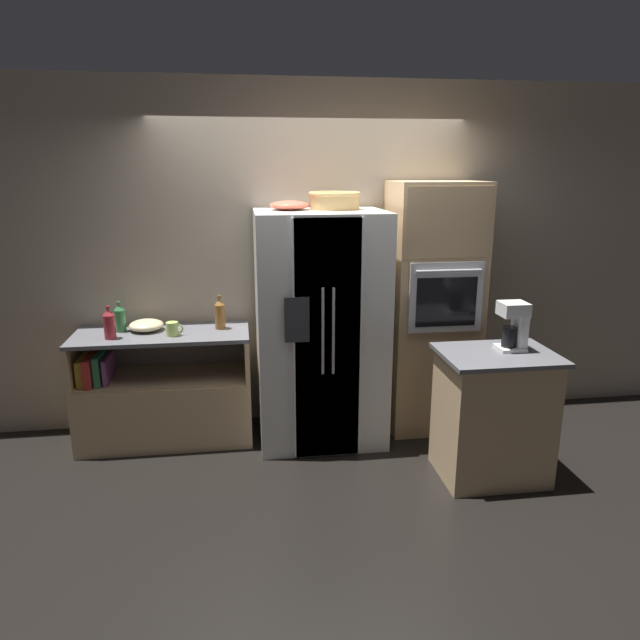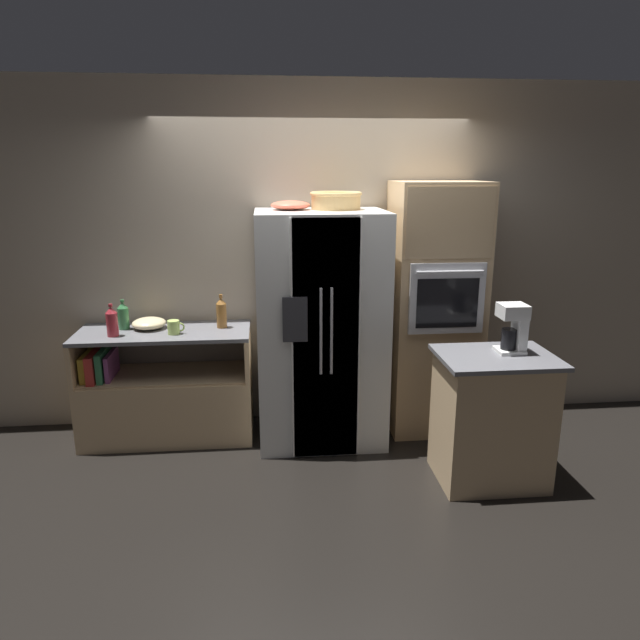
{
  "view_description": "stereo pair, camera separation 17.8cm",
  "coord_description": "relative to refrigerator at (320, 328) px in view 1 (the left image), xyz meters",
  "views": [
    {
      "loc": [
        -0.57,
        -4.19,
        2.13
      ],
      "look_at": [
        0.01,
        -0.03,
        1.0
      ],
      "focal_mm": 32.0,
      "sensor_mm": 36.0,
      "label": 1
    },
    {
      "loc": [
        -0.39,
        -4.21,
        2.13
      ],
      "look_at": [
        0.01,
        -0.03,
        1.0
      ],
      "focal_mm": 32.0,
      "sensor_mm": 36.0,
      "label": 2
    }
  ],
  "objects": [
    {
      "name": "refrigerator",
      "position": [
        0.0,
        0.0,
        0.0
      ],
      "size": [
        0.98,
        0.82,
        1.82
      ],
      "color": "silver",
      "rests_on": "ground_plane"
    },
    {
      "name": "mug",
      "position": [
        -1.13,
        0.01,
        0.04
      ],
      "size": [
        0.13,
        0.09,
        0.11
      ],
      "color": "#B2D166",
      "rests_on": "counter_left"
    },
    {
      "name": "bottle_tall",
      "position": [
        -1.54,
        0.19,
        0.09
      ],
      "size": [
        0.08,
        0.08,
        0.24
      ],
      "color": "#33723F",
      "rests_on": "counter_left"
    },
    {
      "name": "ground_plane",
      "position": [
        -0.03,
        -0.06,
        -0.91
      ],
      "size": [
        20.0,
        20.0,
        0.0
      ],
      "primitive_type": "plane",
      "color": "black"
    },
    {
      "name": "wall_back",
      "position": [
        -0.03,
        0.43,
        0.49
      ],
      "size": [
        12.0,
        0.06,
        2.8
      ],
      "color": "tan",
      "rests_on": "ground_plane"
    },
    {
      "name": "wicker_basket",
      "position": [
        0.13,
        0.11,
        0.98
      ],
      "size": [
        0.39,
        0.39,
        0.13
      ],
      "color": "tan",
      "rests_on": "refrigerator"
    },
    {
      "name": "fruit_bowl",
      "position": [
        -0.22,
        0.1,
        0.94
      ],
      "size": [
        0.3,
        0.3,
        0.07
      ],
      "color": "#DB664C",
      "rests_on": "refrigerator"
    },
    {
      "name": "mixing_bowl",
      "position": [
        -1.35,
        0.18,
        0.03
      ],
      "size": [
        0.26,
        0.26,
        0.09
      ],
      "color": "beige",
      "rests_on": "counter_left"
    },
    {
      "name": "island_counter",
      "position": [
        1.1,
        -0.79,
        -0.45
      ],
      "size": [
        0.77,
        0.58,
        0.92
      ],
      "color": "tan",
      "rests_on": "ground_plane"
    },
    {
      "name": "wall_oven",
      "position": [
        0.93,
        0.1,
        0.11
      ],
      "size": [
        0.7,
        0.65,
        2.02
      ],
      "color": "tan",
      "rests_on": "ground_plane"
    },
    {
      "name": "coffee_maker",
      "position": [
        1.23,
        -0.74,
        0.19
      ],
      "size": [
        0.18,
        0.17,
        0.33
      ],
      "color": "white",
      "rests_on": "island_counter"
    },
    {
      "name": "bottle_wide",
      "position": [
        -0.77,
        0.16,
        0.1
      ],
      "size": [
        0.08,
        0.08,
        0.27
      ],
      "color": "brown",
      "rests_on": "counter_left"
    },
    {
      "name": "bottle_short",
      "position": [
        -1.58,
        -0.0,
        0.1
      ],
      "size": [
        0.09,
        0.09,
        0.25
      ],
      "color": "maroon",
      "rests_on": "counter_left"
    },
    {
      "name": "counter_left",
      "position": [
        -1.24,
        0.11,
        -0.59
      ],
      "size": [
        1.34,
        0.57,
        0.89
      ],
      "color": "tan",
      "rests_on": "ground_plane"
    }
  ]
}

